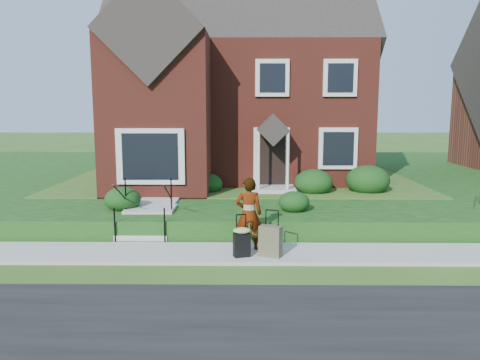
{
  "coord_description": "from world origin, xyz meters",
  "views": [
    {
      "loc": [
        0.24,
        -10.95,
        3.51
      ],
      "look_at": [
        0.1,
        2.0,
        1.54
      ],
      "focal_mm": 35.0,
      "sensor_mm": 36.0,
      "label": 1
    }
  ],
  "objects_px": {
    "front_steps": "(148,218)",
    "suitcase_black": "(242,240)",
    "suitcase_olive": "(271,241)",
    "woman": "(249,214)"
  },
  "relations": [
    {
      "from": "front_steps",
      "to": "suitcase_black",
      "type": "bearing_deg",
      "value": -39.71
    },
    {
      "from": "front_steps",
      "to": "suitcase_olive",
      "type": "relative_size",
      "value": 1.83
    },
    {
      "from": "woman",
      "to": "suitcase_olive",
      "type": "xyz_separation_m",
      "value": [
        0.51,
        -0.58,
        -0.53
      ]
    },
    {
      "from": "suitcase_olive",
      "to": "front_steps",
      "type": "bearing_deg",
      "value": 169.29
    },
    {
      "from": "woman",
      "to": "suitcase_olive",
      "type": "distance_m",
      "value": 0.93
    },
    {
      "from": "suitcase_black",
      "to": "woman",
      "type": "bearing_deg",
      "value": 57.44
    },
    {
      "from": "front_steps",
      "to": "suitcase_black",
      "type": "xyz_separation_m",
      "value": [
        2.67,
        -2.22,
        -0.0
      ]
    },
    {
      "from": "woman",
      "to": "suitcase_olive",
      "type": "relative_size",
      "value": 1.62
    },
    {
      "from": "suitcase_olive",
      "to": "suitcase_black",
      "type": "bearing_deg",
      "value": -155.07
    },
    {
      "from": "woman",
      "to": "suitcase_black",
      "type": "xyz_separation_m",
      "value": [
        -0.17,
        -0.61,
        -0.5
      ]
    }
  ]
}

